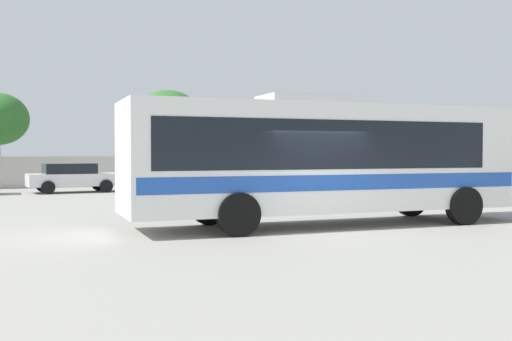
{
  "coord_description": "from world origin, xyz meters",
  "views": [
    {
      "loc": [
        -8.45,
        -12.35,
        1.97
      ],
      "look_at": [
        0.44,
        4.07,
        1.41
      ],
      "focal_mm": 42.46,
      "sensor_mm": 36.0,
      "label": 1
    }
  ],
  "objects_px": {
    "coach_bus_white_blue": "(326,157)",
    "roadside_tree_right": "(325,123)",
    "parked_car_third_white": "(73,177)",
    "roadside_tree_midright": "(168,120)"
  },
  "relations": [
    {
      "from": "coach_bus_white_blue",
      "to": "roadside_tree_right",
      "type": "relative_size",
      "value": 1.88
    },
    {
      "from": "coach_bus_white_blue",
      "to": "parked_car_third_white",
      "type": "relative_size",
      "value": 2.57
    },
    {
      "from": "parked_car_third_white",
      "to": "coach_bus_white_blue",
      "type": "bearing_deg",
      "value": -79.38
    },
    {
      "from": "coach_bus_white_blue",
      "to": "roadside_tree_right",
      "type": "distance_m",
      "value": 30.16
    },
    {
      "from": "parked_car_third_white",
      "to": "roadside_tree_midright",
      "type": "bearing_deg",
      "value": 49.41
    },
    {
      "from": "parked_car_third_white",
      "to": "roadside_tree_right",
      "type": "bearing_deg",
      "value": 20.35
    },
    {
      "from": "coach_bus_white_blue",
      "to": "roadside_tree_midright",
      "type": "relative_size",
      "value": 1.79
    },
    {
      "from": "roadside_tree_midright",
      "to": "roadside_tree_right",
      "type": "distance_m",
      "value": 12.02
    },
    {
      "from": "parked_car_third_white",
      "to": "roadside_tree_midright",
      "type": "height_order",
      "value": "roadside_tree_midright"
    },
    {
      "from": "coach_bus_white_blue",
      "to": "parked_car_third_white",
      "type": "bearing_deg",
      "value": 100.62
    }
  ]
}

